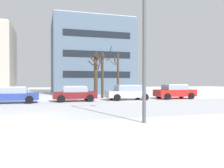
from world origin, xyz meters
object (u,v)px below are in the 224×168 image
(street_lamp, at_px, (150,37))
(parked_car_silver, at_px, (128,92))
(parked_car_red, at_px, (175,91))
(parked_car_maroon, at_px, (75,94))
(parked_car_blue, at_px, (13,95))

(street_lamp, bearing_deg, parked_car_silver, 73.98)
(street_lamp, xyz_separation_m, parked_car_red, (8.59, 11.89, -3.01))
(parked_car_silver, relative_size, parked_car_red, 1.04)
(parked_car_maroon, relative_size, parked_car_silver, 0.89)
(parked_car_blue, height_order, parked_car_maroon, parked_car_maroon)
(parked_car_maroon, bearing_deg, parked_car_red, 0.41)
(parked_car_silver, bearing_deg, parked_car_blue, -178.39)
(street_lamp, xyz_separation_m, parked_car_maroon, (-1.78, 11.81, -3.07))
(parked_car_blue, distance_m, parked_car_maroon, 5.19)
(parked_car_maroon, relative_size, parked_car_red, 0.93)
(parked_car_blue, relative_size, parked_car_maroon, 1.08)
(parked_car_maroon, xyz_separation_m, parked_car_silver, (5.19, 0.03, 0.03))
(parked_car_maroon, bearing_deg, street_lamp, -81.41)
(parked_car_silver, bearing_deg, street_lamp, -106.02)
(parked_car_blue, distance_m, parked_car_red, 15.56)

